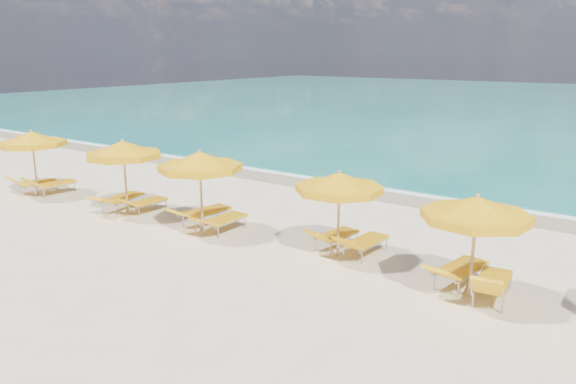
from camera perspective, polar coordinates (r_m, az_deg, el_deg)
The scene contains 20 objects.
ground_plane at distance 15.61m, azimuth -3.23°, elevation -5.37°, with size 120.00×120.00×0.00m, color beige.
ocean at distance 60.35m, azimuth 27.02°, elevation 7.69°, with size 120.00×80.00×0.30m, color #136E66.
wet_sand_band at distance 21.61m, azimuth 9.18°, elevation 0.02°, with size 120.00×2.60×0.01m, color tan.
foam_line at distance 22.31m, azimuth 10.10°, elevation 0.43°, with size 120.00×1.20×0.03m, color white.
whitecap_near at distance 32.68m, azimuth 7.39°, elevation 4.87°, with size 14.00×0.36×0.05m, color white.
umbrella_1 at distance 22.57m, azimuth -24.58°, elevation 4.88°, with size 2.84×2.84×2.43m.
umbrella_2 at distance 18.85m, azimuth -16.39°, elevation 4.10°, with size 2.94×2.94×2.47m.
umbrella_3 at distance 16.31m, azimuth -8.94°, elevation 3.03°, with size 2.47×2.47×2.48m.
umbrella_4 at distance 14.25m, azimuth 5.23°, elevation 0.90°, with size 2.91×2.91×2.30m.
umbrella_5 at distance 12.34m, azimuth 18.59°, elevation -1.70°, with size 2.81×2.81×2.34m.
lounger_1_left at distance 23.30m, azimuth -24.18°, elevation 0.51°, with size 0.89×1.81×0.77m.
lounger_1_right at distance 22.71m, azimuth -22.63°, elevation 0.38°, with size 0.76×1.91×0.81m.
lounger_2_left at distance 19.72m, azimuth -16.55°, elevation -1.05°, with size 0.97×2.11×0.73m.
lounger_2_right at distance 19.22m, azimuth -14.15°, elevation -1.38°, with size 0.61×1.74×0.68m.
lounger_3_left at distance 17.47m, azimuth -8.41°, elevation -2.52°, with size 0.93×2.15×0.76m.
lounger_3_right at distance 16.73m, azimuth -6.54°, elevation -3.28°, with size 0.64×1.91×0.70m.
lounger_4_left at distance 15.37m, azimuth 4.83°, elevation -4.88°, with size 0.80×1.80×0.74m.
lounger_4_right at distance 14.86m, azimuth 7.78°, elevation -5.58°, with size 0.74×1.91×0.78m.
lounger_5_left at distance 13.50m, azimuth 17.03°, elevation -8.12°, with size 0.95×2.09×0.79m.
lounger_5_right at distance 12.99m, azimuth 20.03°, elevation -9.26°, with size 0.90×1.97×0.91m.
Camera 1 is at (9.29, -11.40, 5.22)m, focal length 35.00 mm.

